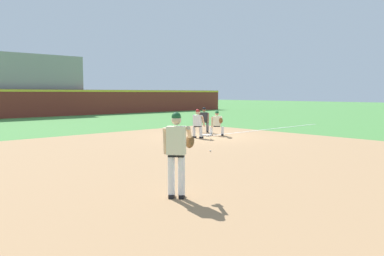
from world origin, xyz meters
name	(u,v)px	position (x,y,z in m)	size (l,w,h in m)	color
ground_plane	(207,136)	(0.00, 0.00, 0.00)	(160.00, 160.00, 0.00)	#47843D
infield_dirt_patch	(198,154)	(-4.37, -3.90, 0.00)	(18.00, 18.00, 0.01)	#A87F56
foul_line_stripe	(270,129)	(5.58, 0.00, 0.01)	(11.16, 0.10, 0.00)	white
first_base_bag	(207,135)	(0.00, 0.00, 0.04)	(0.38, 0.38, 0.09)	white
baseball	(210,151)	(-3.62, -3.79, 0.04)	(0.07, 0.07, 0.07)	white
pitcher	(177,149)	(-8.69, -7.77, 1.06)	(0.85, 0.56, 1.86)	black
first_baseman	(217,122)	(0.55, -0.21, 0.73)	(0.77, 1.07, 1.34)	black
baserunner	(198,122)	(-0.95, -0.29, 0.79)	(0.56, 0.66, 1.46)	black
umpire	(204,119)	(1.19, 1.42, 0.79)	(0.67, 0.68, 1.46)	black
outfield_wall	(43,102)	(0.00, 22.00, 1.39)	(48.00, 0.54, 2.60)	maroon
stadium_seating_block	(29,86)	(0.00, 25.75, 3.02)	(9.11, 5.90, 6.00)	gray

